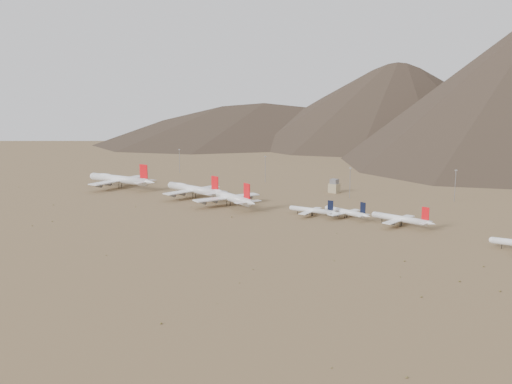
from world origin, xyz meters
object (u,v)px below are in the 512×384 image
Objects in this scene: widebody_centre at (193,189)px; narrowbody_b at (346,212)px; narrowbody_a at (313,210)px; widebody_east at (228,196)px; control_tower at (334,187)px; widebody_west at (119,179)px.

widebody_centre is 138.55m from narrowbody_b.
widebody_centre is 1.84× the size of narrowbody_a.
widebody_east reaches higher than narrowbody_a.
widebody_centre is 1.03× the size of widebody_east.
control_tower is (-33.72, 91.63, 1.19)m from narrowbody_a.
control_tower is (82.15, 91.46, -1.94)m from widebody_centre.
narrowbody_b is (138.27, 8.29, -2.86)m from widebody_centre.
widebody_west is 195.10m from control_tower.
narrowbody_a is 23.95m from narrowbody_b.
widebody_centre is 122.96m from control_tower.
widebody_centre is 1.75× the size of narrowbody_b.
narrowbody_b is at bearing -1.20° from widebody_west.
widebody_centre reaches higher than control_tower.
widebody_west is 225.72m from narrowbody_b.
widebody_east is (44.30, -8.46, 0.11)m from widebody_centre.
narrowbody_b is (225.25, 14.03, -3.83)m from widebody_west.
widebody_west is 1.16× the size of widebody_east.
widebody_centre is at bearing 174.82° from narrowbody_a.
narrowbody_a is 3.21× the size of control_tower.
widebody_centre reaches higher than narrowbody_a.
narrowbody_a is at bearing -146.03° from narrowbody_b.
widebody_west is at bearing -169.09° from widebody_centre.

